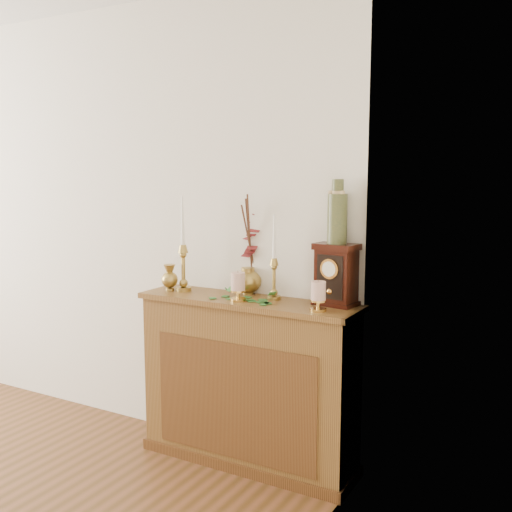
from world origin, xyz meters
The scene contains 10 objects.
console_shelf centered at (1.40, 2.10, 0.44)m, with size 1.24×0.34×0.93m.
candlestick_left centered at (0.97, 2.10, 1.11)m, with size 0.09×0.09×0.54m.
candlestick_center centered at (1.53, 2.15, 1.08)m, with size 0.08×0.08×0.45m.
bud_vase centered at (0.90, 2.07, 1.00)m, with size 0.09×0.09×0.15m.
ginger_jar centered at (1.34, 2.25, 1.18)m, with size 0.23×0.24×0.56m.
pillar_candle_left centered at (1.38, 2.03, 1.02)m, with size 0.08×0.08×0.16m.
pillar_candle_right centered at (1.84, 2.02, 1.01)m, with size 0.08×0.08×0.16m.
ivy_garland centered at (1.38, 2.05, 0.94)m, with size 0.37×0.19×0.07m.
mantel_clock centered at (1.87, 2.19, 1.09)m, with size 0.23×0.18×0.32m.
ceramic_vase centered at (1.87, 2.19, 1.39)m, with size 0.10×0.10×0.32m.
Camera 1 is at (2.98, -0.62, 1.61)m, focal length 42.00 mm.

